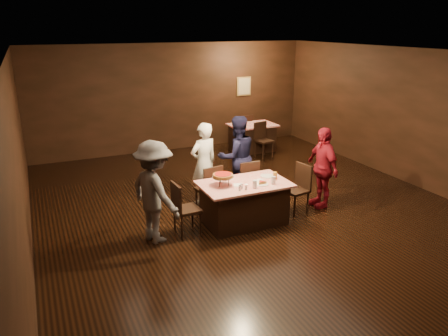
{
  "coord_description": "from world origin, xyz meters",
  "views": [
    {
      "loc": [
        -3.73,
        -6.85,
        3.48
      ],
      "look_at": [
        -0.67,
        0.0,
        1.0
      ],
      "focal_mm": 35.0,
      "sensor_mm": 36.0,
      "label": 1
    }
  ],
  "objects_px": {
    "glass_front_left": "(255,184)",
    "glass_amber": "(275,176)",
    "main_table": "(244,203)",
    "plate_empty": "(267,176)",
    "chair_far_left": "(208,188)",
    "pizza_stand": "(223,176)",
    "diner_navy_hoodie": "(237,157)",
    "glass_front_right": "(273,180)",
    "diner_red_shirt": "(322,167)",
    "chair_end_left": "(187,208)",
    "chair_end_right": "(296,189)",
    "diner_white_jacket": "(204,163)",
    "diner_grey_knit": "(155,192)",
    "back_table": "(252,138)",
    "chair_far_right": "(245,182)",
    "chair_back_near": "(264,140)",
    "chair_back_far": "(243,130)"
  },
  "relations": [
    {
      "from": "chair_end_left",
      "to": "diner_navy_hoodie",
      "type": "bearing_deg",
      "value": -54.5
    },
    {
      "from": "back_table",
      "to": "chair_end_right",
      "type": "distance_m",
      "value": 4.39
    },
    {
      "from": "chair_back_far",
      "to": "plate_empty",
      "type": "xyz_separation_m",
      "value": [
        -1.82,
        -4.66,
        0.3
      ]
    },
    {
      "from": "chair_end_right",
      "to": "diner_white_jacket",
      "type": "height_order",
      "value": "diner_white_jacket"
    },
    {
      "from": "chair_end_right",
      "to": "glass_front_left",
      "type": "bearing_deg",
      "value": -84.5
    },
    {
      "from": "diner_red_shirt",
      "to": "chair_end_left",
      "type": "bearing_deg",
      "value": -85.09
    },
    {
      "from": "chair_end_left",
      "to": "diner_white_jacket",
      "type": "height_order",
      "value": "diner_white_jacket"
    },
    {
      "from": "chair_back_near",
      "to": "diner_red_shirt",
      "type": "xyz_separation_m",
      "value": [
        -0.62,
        -3.42,
        0.33
      ]
    },
    {
      "from": "main_table",
      "to": "plate_empty",
      "type": "relative_size",
      "value": 6.4
    },
    {
      "from": "glass_front_left",
      "to": "chair_end_right",
      "type": "bearing_deg",
      "value": 15.95
    },
    {
      "from": "chair_back_far",
      "to": "plate_empty",
      "type": "bearing_deg",
      "value": 62.81
    },
    {
      "from": "diner_grey_knit",
      "to": "chair_far_right",
      "type": "bearing_deg",
      "value": -89.71
    },
    {
      "from": "glass_front_left",
      "to": "chair_far_right",
      "type": "bearing_deg",
      "value": 71.57
    },
    {
      "from": "chair_end_right",
      "to": "plate_empty",
      "type": "relative_size",
      "value": 3.8
    },
    {
      "from": "chair_end_left",
      "to": "glass_amber",
      "type": "xyz_separation_m",
      "value": [
        1.7,
        -0.05,
        0.37
      ]
    },
    {
      "from": "diner_grey_knit",
      "to": "main_table",
      "type": "bearing_deg",
      "value": -109.72
    },
    {
      "from": "chair_end_right",
      "to": "pizza_stand",
      "type": "bearing_deg",
      "value": -102.36
    },
    {
      "from": "chair_back_near",
      "to": "glass_front_right",
      "type": "relative_size",
      "value": 6.79
    },
    {
      "from": "back_table",
      "to": "diner_white_jacket",
      "type": "distance_m",
      "value": 4.05
    },
    {
      "from": "chair_end_left",
      "to": "chair_back_near",
      "type": "distance_m",
      "value": 4.93
    },
    {
      "from": "glass_front_left",
      "to": "back_table",
      "type": "bearing_deg",
      "value": 62.8
    },
    {
      "from": "glass_front_right",
      "to": "main_table",
      "type": "bearing_deg",
      "value": 150.95
    },
    {
      "from": "chair_far_right",
      "to": "diner_white_jacket",
      "type": "bearing_deg",
      "value": -32.27
    },
    {
      "from": "diner_navy_hoodie",
      "to": "glass_front_right",
      "type": "distance_m",
      "value": 1.48
    },
    {
      "from": "chair_back_near",
      "to": "diner_white_jacket",
      "type": "height_order",
      "value": "diner_white_jacket"
    },
    {
      "from": "back_table",
      "to": "diner_navy_hoodie",
      "type": "height_order",
      "value": "diner_navy_hoodie"
    },
    {
      "from": "main_table",
      "to": "chair_end_right",
      "type": "bearing_deg",
      "value": 0.0
    },
    {
      "from": "main_table",
      "to": "pizza_stand",
      "type": "distance_m",
      "value": 0.7
    },
    {
      "from": "chair_far_left",
      "to": "pizza_stand",
      "type": "height_order",
      "value": "pizza_stand"
    },
    {
      "from": "chair_far_left",
      "to": "diner_navy_hoodie",
      "type": "height_order",
      "value": "diner_navy_hoodie"
    },
    {
      "from": "chair_far_left",
      "to": "chair_back_near",
      "type": "bearing_deg",
      "value": -145.26
    },
    {
      "from": "diner_white_jacket",
      "to": "diner_grey_knit",
      "type": "bearing_deg",
      "value": 27.93
    },
    {
      "from": "diner_navy_hoodie",
      "to": "glass_front_left",
      "type": "bearing_deg",
      "value": 76.91
    },
    {
      "from": "chair_end_right",
      "to": "diner_red_shirt",
      "type": "relative_size",
      "value": 0.59
    },
    {
      "from": "back_table",
      "to": "glass_front_left",
      "type": "xyz_separation_m",
      "value": [
        -2.32,
        -4.51,
        0.46
      ]
    },
    {
      "from": "diner_grey_knit",
      "to": "diner_red_shirt",
      "type": "bearing_deg",
      "value": -108.47
    },
    {
      "from": "diner_white_jacket",
      "to": "glass_front_left",
      "type": "bearing_deg",
      "value": 89.66
    },
    {
      "from": "chair_back_far",
      "to": "diner_white_jacket",
      "type": "distance_m",
      "value": 4.51
    },
    {
      "from": "main_table",
      "to": "plate_empty",
      "type": "distance_m",
      "value": 0.69
    },
    {
      "from": "chair_far_left",
      "to": "chair_end_left",
      "type": "distance_m",
      "value": 1.03
    },
    {
      "from": "glass_front_left",
      "to": "glass_amber",
      "type": "relative_size",
      "value": 1.0
    },
    {
      "from": "diner_red_shirt",
      "to": "glass_front_left",
      "type": "relative_size",
      "value": 11.51
    },
    {
      "from": "back_table",
      "to": "chair_end_left",
      "type": "distance_m",
      "value": 5.45
    },
    {
      "from": "back_table",
      "to": "glass_front_right",
      "type": "relative_size",
      "value": 9.29
    },
    {
      "from": "chair_end_right",
      "to": "back_table",
      "type": "bearing_deg",
      "value": 152.8
    },
    {
      "from": "chair_far_left",
      "to": "plate_empty",
      "type": "distance_m",
      "value": 1.16
    },
    {
      "from": "chair_end_right",
      "to": "chair_far_left",
      "type": "bearing_deg",
      "value": -127.01
    },
    {
      "from": "chair_end_right",
      "to": "glass_front_right",
      "type": "relative_size",
      "value": 6.79
    },
    {
      "from": "chair_far_right",
      "to": "plate_empty",
      "type": "distance_m",
      "value": 0.69
    },
    {
      "from": "chair_end_left",
      "to": "pizza_stand",
      "type": "relative_size",
      "value": 2.5
    }
  ]
}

